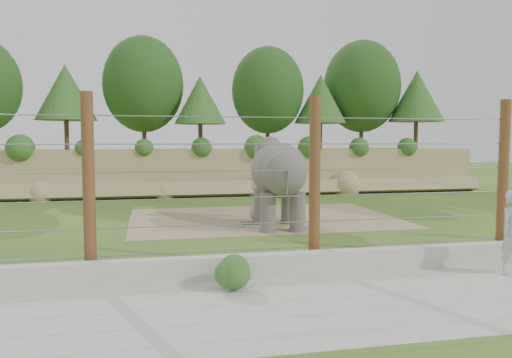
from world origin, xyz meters
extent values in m
plane|color=#32561B|center=(0.00, 0.00, 0.00)|extent=(90.00, 90.00, 0.00)
cube|color=tan|center=(0.00, 13.00, 1.25)|extent=(30.00, 4.00, 2.50)
cube|color=tan|center=(0.00, 10.70, 0.35)|extent=(30.00, 1.37, 1.07)
cylinder|color=#3F2B19|center=(-8.00, 12.50, 3.29)|extent=(0.24, 0.24, 1.58)
sphere|color=#1A491A|center=(-8.00, 12.50, 5.42)|extent=(3.60, 3.60, 3.60)
cylinder|color=#3F2B19|center=(-4.00, 13.00, 3.46)|extent=(0.24, 0.24, 1.92)
sphere|color=#1A491A|center=(-4.00, 13.00, 6.07)|extent=(4.40, 4.40, 4.40)
cylinder|color=#3F2B19|center=(-1.00, 11.80, 3.20)|extent=(0.24, 0.24, 1.40)
sphere|color=#1A491A|center=(-1.00, 11.80, 5.10)|extent=(3.20, 3.20, 3.20)
cylinder|color=#3F2B19|center=(3.00, 12.80, 3.41)|extent=(0.24, 0.24, 1.82)
sphere|color=#1A491A|center=(3.00, 12.80, 5.88)|extent=(4.16, 4.16, 4.16)
cylinder|color=#3F2B19|center=(6.00, 12.20, 3.25)|extent=(0.24, 0.24, 1.50)
sphere|color=#1A491A|center=(6.00, 12.20, 5.29)|extent=(3.44, 3.44, 3.44)
cylinder|color=#3F2B19|center=(9.00, 13.20, 3.51)|extent=(0.24, 0.24, 2.03)
sphere|color=#1A491A|center=(9.00, 13.20, 6.27)|extent=(4.64, 4.64, 4.64)
cylinder|color=#3F2B19|center=(12.00, 12.00, 3.32)|extent=(0.24, 0.24, 1.64)
sphere|color=#1A491A|center=(12.00, 12.00, 5.55)|extent=(3.76, 3.76, 3.76)
cube|color=#8F775C|center=(0.50, 3.00, 0.01)|extent=(10.00, 7.00, 0.02)
cube|color=#262628|center=(-0.10, 1.75, 0.04)|extent=(1.00, 0.60, 0.03)
sphere|color=gray|center=(0.14, 2.02, 0.39)|extent=(0.74, 0.74, 0.74)
cube|color=#A3A197|center=(0.00, -5.00, 0.25)|extent=(26.00, 0.35, 0.50)
cube|color=#A3A197|center=(0.00, -7.00, 0.01)|extent=(26.00, 4.00, 0.01)
cylinder|color=brown|center=(-5.00, -4.50, 2.00)|extent=(0.26, 0.26, 4.00)
cylinder|color=brown|center=(0.00, -4.50, 2.00)|extent=(0.26, 0.26, 4.00)
cylinder|color=brown|center=(5.00, -4.50, 2.00)|extent=(0.26, 0.26, 4.00)
cylinder|color=gray|center=(0.00, -4.50, 0.50)|extent=(20.00, 0.02, 0.02)
cylinder|color=gray|center=(0.00, -4.50, 1.10)|extent=(20.00, 0.02, 0.02)
cylinder|color=gray|center=(0.00, -4.50, 1.70)|extent=(20.00, 0.02, 0.02)
cylinder|color=gray|center=(0.00, -4.50, 2.30)|extent=(20.00, 0.02, 0.02)
cylinder|color=gray|center=(0.00, -4.50, 2.90)|extent=(20.00, 0.02, 0.02)
cylinder|color=gray|center=(0.00, -4.50, 3.50)|extent=(20.00, 0.02, 0.02)
sphere|color=#1F5A1C|center=(-2.25, -5.80, 0.34)|extent=(0.66, 0.66, 0.66)
camera|label=1|loc=(-3.74, -15.47, 2.97)|focal=35.00mm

